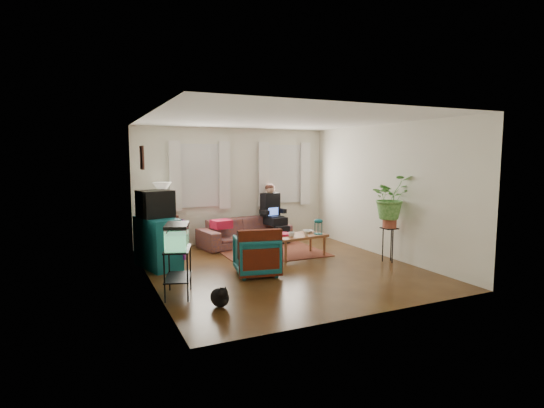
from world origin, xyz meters
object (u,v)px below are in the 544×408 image
armchair (257,253)px  plant_stand (389,245)px  side_table (164,233)px  aquarium_stand (178,272)px  sofa (245,227)px  dresser (158,243)px  coffee_table (299,246)px

armchair → plant_stand: bearing=-175.3°
side_table → aquarium_stand: size_ratio=1.10×
sofa → armchair: bearing=-115.6°
aquarium_stand → plant_stand: (4.01, 0.32, -0.02)m
dresser → plant_stand: bearing=-34.4°
sofa → dresser: (-2.08, -1.12, 0.05)m
side_table → plant_stand: 4.57m
aquarium_stand → coffee_table: 3.00m
armchair → plant_stand: armchair is taller
side_table → dresser: 1.39m
aquarium_stand → plant_stand: bearing=22.2°
side_table → armchair: size_ratio=1.06×
plant_stand → sofa: bearing=127.4°
aquarium_stand → plant_stand: aquarium_stand is taller
dresser → armchair: (1.43, -1.14, -0.09)m
dresser → armchair: bearing=-54.0°
sofa → aquarium_stand: size_ratio=2.98×
side_table → armchair: bearing=-66.4°
side_table → dresser: bearing=-104.2°
coffee_table → plant_stand: bearing=-45.8°
dresser → coffee_table: size_ratio=0.93×
side_table → sofa: bearing=-7.2°
sofa → side_table: 1.76m
dresser → aquarium_stand: 1.71m
sofa → armchair: size_ratio=2.85×
dresser → aquarium_stand: bearing=-105.7°
coffee_table → armchair: bearing=-155.0°
sofa → dresser: bearing=-161.1°
sofa → plant_stand: 3.16m
plant_stand → coffee_table: bearing=142.3°
coffee_table → plant_stand: size_ratio=1.64×
sofa → aquarium_stand: (-2.09, -2.83, -0.06)m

